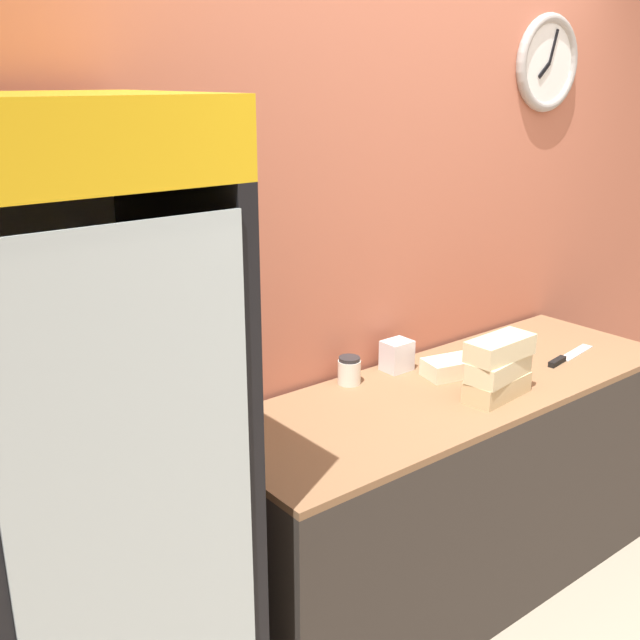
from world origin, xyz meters
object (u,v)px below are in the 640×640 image
object	(u,v)px
sandwich_flat_left	(459,366)
condiment_jar	(349,370)
beverage_cooler	(72,457)
chefs_knife	(565,358)
napkin_dispenser	(397,355)
sandwich_stack_bottom	(497,387)
sandwich_stack_top	(500,348)
sandwich_stack_middle	(499,368)

from	to	relation	value
sandwich_flat_left	condiment_jar	xyz separation A→B (m)	(-0.39, 0.19, 0.02)
beverage_cooler	chefs_knife	xyz separation A→B (m)	(1.99, -0.12, -0.17)
sandwich_flat_left	napkin_dispenser	bearing A→B (deg)	131.15
beverage_cooler	napkin_dispenser	bearing A→B (deg)	9.38
sandwich_stack_bottom	condiment_jar	size ratio (longest dim) A/B	2.67
sandwich_stack_bottom	sandwich_flat_left	xyz separation A→B (m)	(0.06, 0.23, -0.00)
beverage_cooler	napkin_dispenser	xyz separation A→B (m)	(1.37, 0.23, -0.11)
chefs_knife	napkin_dispenser	size ratio (longest dim) A/B	2.90
sandwich_stack_bottom	chefs_knife	size ratio (longest dim) A/B	0.80
napkin_dispenser	sandwich_stack_bottom	bearing A→B (deg)	-76.33
sandwich_stack_top	chefs_knife	xyz separation A→B (m)	(0.51, 0.07, -0.18)
sandwich_stack_bottom	napkin_dispenser	world-z (taller)	napkin_dispenser
sandwich_stack_middle	condiment_jar	distance (m)	0.54
sandwich_stack_bottom	sandwich_stack_middle	world-z (taller)	sandwich_stack_middle
beverage_cooler	sandwich_stack_bottom	distance (m)	1.49
beverage_cooler	condiment_jar	size ratio (longest dim) A/B	18.60
chefs_knife	condiment_jar	size ratio (longest dim) A/B	3.33
sandwich_flat_left	sandwich_stack_bottom	bearing A→B (deg)	-104.18
chefs_knife	condiment_jar	distance (m)	0.92
sandwich_flat_left	sandwich_stack_middle	bearing A→B (deg)	-104.18
beverage_cooler	chefs_knife	size ratio (longest dim) A/B	5.59
sandwich_stack_top	napkin_dispenser	xyz separation A→B (m)	(-0.10, 0.41, -0.13)
napkin_dispenser	chefs_knife	bearing A→B (deg)	-29.41
sandwich_stack_middle	condiment_jar	xyz separation A→B (m)	(-0.33, 0.42, -0.06)
napkin_dispenser	beverage_cooler	bearing A→B (deg)	-170.62
sandwich_stack_top	napkin_dispenser	distance (m)	0.44
sandwich_stack_top	sandwich_flat_left	xyz separation A→B (m)	(0.06, 0.23, -0.15)
beverage_cooler	chefs_knife	world-z (taller)	beverage_cooler
sandwich_flat_left	condiment_jar	world-z (taller)	condiment_jar
chefs_knife	napkin_dispenser	world-z (taller)	napkin_dispenser
sandwich_stack_bottom	sandwich_stack_middle	bearing A→B (deg)	0.00
sandwich_stack_middle	sandwich_flat_left	size ratio (longest dim) A/B	0.93
sandwich_stack_top	sandwich_flat_left	size ratio (longest dim) A/B	0.90
sandwich_stack_top	napkin_dispenser	size ratio (longest dim) A/B	2.27
beverage_cooler	sandwich_stack_bottom	bearing A→B (deg)	-7.16
beverage_cooler	condiment_jar	distance (m)	1.17
beverage_cooler	sandwich_flat_left	distance (m)	1.54
sandwich_stack_middle	beverage_cooler	bearing A→B (deg)	172.84
sandwich_flat_left	chefs_knife	bearing A→B (deg)	-19.90
sandwich_stack_bottom	chefs_knife	bearing A→B (deg)	7.24
condiment_jar	napkin_dispenser	distance (m)	0.23
chefs_knife	napkin_dispenser	xyz separation A→B (m)	(-0.61, 0.35, 0.05)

